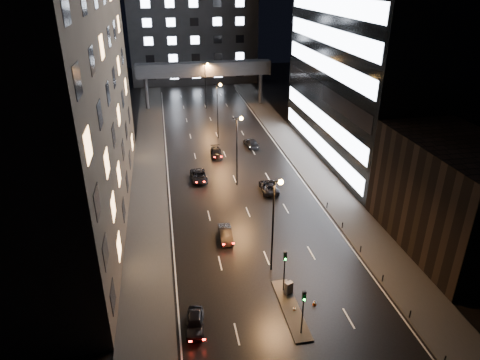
{
  "coord_description": "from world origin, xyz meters",
  "views": [
    {
      "loc": [
        -9.59,
        -26.42,
        27.17
      ],
      "look_at": [
        -0.8,
        21.27,
        4.0
      ],
      "focal_mm": 32.0,
      "sensor_mm": 36.0,
      "label": 1
    }
  ],
  "objects": [
    {
      "name": "ground",
      "position": [
        0.0,
        40.0,
        0.0
      ],
      "size": [
        160.0,
        160.0,
        0.0
      ],
      "primitive_type": "plane",
      "color": "black",
      "rests_on": "ground"
    },
    {
      "name": "streetlight_mid_a",
      "position": [
        0.16,
        28.0,
        6.5
      ],
      "size": [
        1.45,
        0.5,
        10.15
      ],
      "color": "black",
      "rests_on": "ground"
    },
    {
      "name": "traffic_signal_far",
      "position": [
        0.3,
        -1.01,
        3.09
      ],
      "size": [
        0.28,
        0.34,
        4.4
      ],
      "color": "black",
      "rests_on": "median_island"
    },
    {
      "name": "streetlight_mid_b",
      "position": [
        0.16,
        48.0,
        6.5
      ],
      "size": [
        1.45,
        0.5,
        10.15
      ],
      "color": "black",
      "rests_on": "ground"
    },
    {
      "name": "sidewalk_right",
      "position": [
        12.5,
        35.0,
        0.07
      ],
      "size": [
        5.0,
        110.0,
        0.15
      ],
      "primitive_type": "cube",
      "color": "#383533",
      "rests_on": "ground"
    },
    {
      "name": "cone_b",
      "position": [
        2.61,
        2.2,
        0.25
      ],
      "size": [
        0.47,
        0.47,
        0.49
      ],
      "primitive_type": "cone",
      "rotation": [
        0.0,
        0.0,
        -0.27
      ],
      "color": "#FB4B0D",
      "rests_on": "ground"
    },
    {
      "name": "building_right_glass",
      "position": [
        25.0,
        36.0,
        22.5
      ],
      "size": [
        20.0,
        36.0,
        45.0
      ],
      "primitive_type": "cube",
      "color": "black",
      "rests_on": "ground"
    },
    {
      "name": "car_toward_a",
      "position": [
        4.02,
        25.3,
        0.67
      ],
      "size": [
        2.39,
        4.88,
        1.34
      ],
      "primitive_type": "imported",
      "rotation": [
        0.0,
        0.0,
        3.11
      ],
      "color": "black",
      "rests_on": "ground"
    },
    {
      "name": "traffic_signal_near",
      "position": [
        0.3,
        4.49,
        3.09
      ],
      "size": [
        0.28,
        0.34,
        4.4
      ],
      "color": "black",
      "rests_on": "median_island"
    },
    {
      "name": "sidewalk_left",
      "position": [
        -12.5,
        35.0,
        0.07
      ],
      "size": [
        5.0,
        110.0,
        0.15
      ],
      "primitive_type": "cube",
      "color": "#383533",
      "rests_on": "ground"
    },
    {
      "name": "car_away_d",
      "position": [
        -1.5,
        39.3,
        0.64
      ],
      "size": [
        1.97,
        4.5,
        1.29
      ],
      "primitive_type": "imported",
      "rotation": [
        0.0,
        0.0,
        -0.04
      ],
      "color": "black",
      "rests_on": "ground"
    },
    {
      "name": "car_away_b",
      "position": [
        -3.74,
        14.4,
        0.65
      ],
      "size": [
        1.5,
        4.0,
        1.3
      ],
      "primitive_type": "imported",
      "rotation": [
        0.0,
        0.0,
        -0.03
      ],
      "color": "black",
      "rests_on": "ground"
    },
    {
      "name": "skybridge",
      "position": [
        0.0,
        70.0,
        8.34
      ],
      "size": [
        30.0,
        3.0,
        10.0
      ],
      "color": "#333335",
      "rests_on": "ground"
    },
    {
      "name": "bollard_row",
      "position": [
        10.2,
        6.5,
        0.45
      ],
      "size": [
        0.12,
        25.12,
        0.9
      ],
      "color": "black",
      "rests_on": "ground"
    },
    {
      "name": "streetlight_far",
      "position": [
        0.16,
        68.0,
        6.5
      ],
      "size": [
        1.45,
        0.5,
        10.15
      ],
      "color": "black",
      "rests_on": "ground"
    },
    {
      "name": "building_right_low",
      "position": [
        20.0,
        9.0,
        6.0
      ],
      "size": [
        10.0,
        18.0,
        12.0
      ],
      "primitive_type": "cube",
      "color": "black",
      "rests_on": "ground"
    },
    {
      "name": "car_away_a",
      "position": [
        -8.37,
        1.29,
        0.64
      ],
      "size": [
        1.91,
        3.89,
        1.28
      ],
      "primitive_type": "imported",
      "rotation": [
        0.0,
        0.0,
        -0.11
      ],
      "color": "black",
      "rests_on": "ground"
    },
    {
      "name": "building_far",
      "position": [
        0.0,
        98.0,
        12.5
      ],
      "size": [
        34.0,
        14.0,
        25.0
      ],
      "primitive_type": "cube",
      "color": "#333335",
      "rests_on": "ground"
    },
    {
      "name": "car_away_c",
      "position": [
        -5.24,
        30.5,
        0.67
      ],
      "size": [
        2.38,
        4.89,
        1.34
      ],
      "primitive_type": "imported",
      "rotation": [
        0.0,
        0.0,
        0.03
      ],
      "color": "black",
      "rests_on": "ground"
    },
    {
      "name": "cone_a",
      "position": [
        0.56,
        1.75,
        0.25
      ],
      "size": [
        0.4,
        0.4,
        0.49
      ],
      "primitive_type": "cone",
      "rotation": [
        0.0,
        0.0,
        -0.23
      ],
      "color": "#ED540C",
      "rests_on": "ground"
    },
    {
      "name": "utility_cabinet",
      "position": [
        0.7,
        4.1,
        0.73
      ],
      "size": [
        0.83,
        0.69,
        1.17
      ],
      "primitive_type": "cube",
      "rotation": [
        0.0,
        0.0,
        0.4
      ],
      "color": "#4F4F51",
      "rests_on": "median_island"
    },
    {
      "name": "building_left",
      "position": [
        -22.5,
        24.0,
        20.0
      ],
      "size": [
        15.0,
        48.0,
        40.0
      ],
      "primitive_type": "cube",
      "color": "#2D2319",
      "rests_on": "ground"
    },
    {
      "name": "car_toward_b",
      "position": [
        5.13,
        42.62,
        0.69
      ],
      "size": [
        2.22,
        4.88,
        1.39
      ],
      "primitive_type": "imported",
      "rotation": [
        0.0,
        0.0,
        3.2
      ],
      "color": "black",
      "rests_on": "ground"
    },
    {
      "name": "streetlight_near",
      "position": [
        0.16,
        8.0,
        6.5
      ],
      "size": [
        1.45,
        0.5,
        10.15
      ],
      "color": "black",
      "rests_on": "ground"
    },
    {
      "name": "median_island",
      "position": [
        0.3,
        2.0,
        0.07
      ],
      "size": [
        1.6,
        8.0,
        0.15
      ],
      "primitive_type": "cube",
      "color": "#383533",
      "rests_on": "ground"
    }
  ]
}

